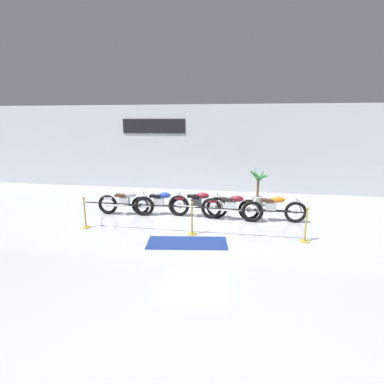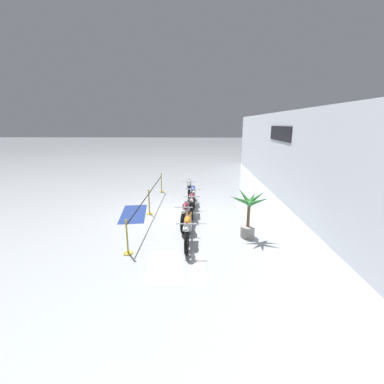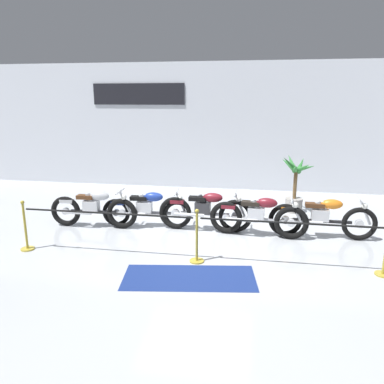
# 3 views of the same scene
# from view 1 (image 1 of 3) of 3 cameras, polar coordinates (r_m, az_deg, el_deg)

# --- Properties ---
(ground_plane) EXTENTS (120.00, 120.00, 0.00)m
(ground_plane) POSITION_cam_1_polar(r_m,az_deg,el_deg) (10.38, 0.21, -5.97)
(ground_plane) COLOR #B2B7BC
(back_wall) EXTENTS (28.00, 0.29, 4.20)m
(back_wall) POSITION_cam_1_polar(r_m,az_deg,el_deg) (14.93, 3.45, 8.28)
(back_wall) COLOR silver
(back_wall) RESTS_ON ground
(motorcycle_silver_0) EXTENTS (2.16, 0.62, 0.95)m
(motorcycle_silver_0) POSITION_cam_1_polar(r_m,az_deg,el_deg) (11.41, -12.47, -2.03)
(motorcycle_silver_0) COLOR black
(motorcycle_silver_0) RESTS_ON ground
(motorcycle_blue_1) EXTENTS (2.19, 0.62, 0.92)m
(motorcycle_blue_1) POSITION_cam_1_polar(r_m,az_deg,el_deg) (11.22, -6.05, -2.07)
(motorcycle_blue_1) COLOR black
(motorcycle_blue_1) RESTS_ON ground
(motorcycle_maroon_2) EXTENTS (2.21, 0.62, 0.97)m
(motorcycle_maroon_2) POSITION_cam_1_polar(r_m,az_deg,el_deg) (10.92, 1.16, -2.30)
(motorcycle_maroon_2) COLOR black
(motorcycle_maroon_2) RESTS_ON ground
(motorcycle_maroon_3) EXTENTS (2.21, 0.62, 0.96)m
(motorcycle_maroon_3) POSITION_cam_1_polar(r_m,az_deg,el_deg) (10.65, 7.59, -2.92)
(motorcycle_maroon_3) COLOR black
(motorcycle_maroon_3) RESTS_ON ground
(motorcycle_orange_4) EXTENTS (2.34, 0.62, 0.95)m
(motorcycle_orange_4) POSITION_cam_1_polar(r_m,az_deg,el_deg) (10.81, 15.06, -2.99)
(motorcycle_orange_4) COLOR black
(motorcycle_orange_4) RESTS_ON ground
(potted_palm_left_of_row) EXTENTS (0.96, 1.23, 1.64)m
(potted_palm_left_of_row) POSITION_cam_1_polar(r_m,az_deg,el_deg) (12.58, 12.44, 1.07)
(potted_palm_left_of_row) COLOR gray
(potted_palm_left_of_row) RESTS_ON ground
(stanchion_far_left) EXTENTS (6.98, 0.28, 1.05)m
(stanchion_far_left) POSITION_cam_1_polar(r_m,az_deg,el_deg) (9.50, -8.08, -3.60)
(stanchion_far_left) COLOR gold
(stanchion_far_left) RESTS_ON ground
(stanchion_mid_left) EXTENTS (0.28, 0.28, 1.05)m
(stanchion_mid_left) POSITION_cam_1_polar(r_m,az_deg,el_deg) (9.29, -0.02, -6.02)
(stanchion_mid_left) COLOR gold
(stanchion_mid_left) RESTS_ON ground
(stanchion_mid_right) EXTENTS (0.28, 0.28, 1.05)m
(stanchion_mid_right) POSITION_cam_1_polar(r_m,az_deg,el_deg) (9.37, 20.79, -6.78)
(stanchion_mid_right) COLOR gold
(stanchion_mid_right) RESTS_ON ground
(floor_banner) EXTENTS (2.43, 1.32, 0.01)m
(floor_banner) POSITION_cam_1_polar(r_m,az_deg,el_deg) (8.80, -0.95, -9.64)
(floor_banner) COLOR navy
(floor_banner) RESTS_ON ground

